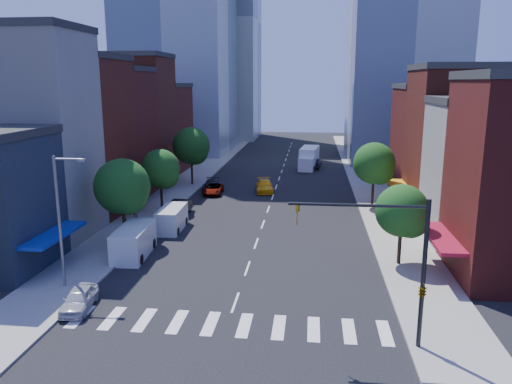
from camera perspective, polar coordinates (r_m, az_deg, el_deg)
ground at (r=32.79m, az=-2.38°, el=-12.50°), size 220.00×220.00×0.00m
sidewalk_left at (r=72.76m, az=-7.32°, el=1.51°), size 5.00×120.00×0.15m
sidewalk_right at (r=71.14m, az=12.65°, el=1.05°), size 5.00×120.00×0.15m
crosswalk at (r=30.13m, az=-3.28°, el=-14.88°), size 19.00×3.00×0.01m
bldg_left_1 at (r=48.90m, az=-25.37°, el=5.62°), size 12.00×8.00×18.00m
bldg_left_2 at (r=56.36m, az=-20.78°, el=5.75°), size 12.00×9.00×16.00m
bldg_left_3 at (r=64.05m, az=-17.31°, el=6.27°), size 12.00×8.00×15.00m
bldg_left_4 at (r=71.80m, az=-14.65°, el=7.85°), size 12.00×9.00×17.00m
bldg_left_5 at (r=80.88m, az=-12.17°, el=7.04°), size 12.00×10.00×13.00m
bldg_right_1 at (r=47.92m, az=26.30°, el=1.78°), size 12.00×8.00×12.00m
bldg_right_2 at (r=56.16m, az=23.41°, el=5.00°), size 12.00×10.00×15.00m
bldg_right_3 at (r=65.84m, az=20.87°, el=5.30°), size 12.00×10.00×13.00m
tower_far_w at (r=127.18m, az=-4.08°, el=18.89°), size 18.00×18.00×56.00m
traffic_signal at (r=27.20m, az=17.44°, el=-9.00°), size 7.24×2.24×8.00m
streetlight at (r=35.57m, az=-21.36°, el=-2.33°), size 2.25×0.25×9.00m
tree_left_near at (r=44.26m, az=-14.90°, el=0.37°), size 4.80×4.80×7.30m
tree_left_mid at (r=54.51m, az=-10.74°, el=2.45°), size 4.20×4.20×6.65m
tree_left_far at (r=67.76m, az=-7.30°, el=5.09°), size 5.00×5.00×7.75m
tree_right_near at (r=39.14m, az=16.55°, el=-2.32°), size 4.00×4.00×6.20m
tree_right_far at (r=56.44m, az=13.50°, el=3.01°), size 4.60×4.60×7.20m
parked_car_front at (r=33.50m, az=-19.56°, el=-11.43°), size 2.12×4.14×1.35m
parked_car_second at (r=53.25m, az=-8.79°, el=-1.83°), size 1.85×4.87×1.58m
parked_car_third at (r=62.72m, az=-4.88°, el=0.32°), size 2.29×4.67×1.28m
parked_car_rear at (r=64.43m, az=-5.15°, el=0.71°), size 2.46×5.08×1.43m
cargo_van_near at (r=41.56m, az=-13.85°, el=-5.58°), size 2.64×5.86×2.44m
cargo_van_far at (r=48.08m, az=-9.65°, el=-3.07°), size 2.22×5.18×2.18m
taxi at (r=63.90m, az=0.97°, el=0.68°), size 2.74×5.33×1.48m
traffic_car_oncoming at (r=82.08m, az=6.79°, el=3.28°), size 2.22×4.92×1.57m
traffic_car_far at (r=84.33m, az=6.66°, el=3.45°), size 2.00×4.04×1.32m
box_truck at (r=81.44m, az=6.06°, el=3.81°), size 3.38×8.64×3.39m
pedestrian_near at (r=45.70m, az=-14.65°, el=-4.12°), size 0.45×0.69×1.88m
pedestrian_far at (r=49.11m, az=-13.69°, el=-2.99°), size 0.91×1.03×1.76m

